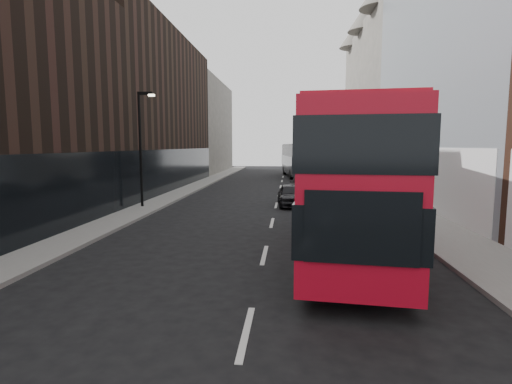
% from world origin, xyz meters
% --- Properties ---
extents(sidewalk_right, '(3.00, 80.00, 0.15)m').
position_xyz_m(sidewalk_right, '(7.50, 25.00, 0.07)').
color(sidewalk_right, slate).
rests_on(sidewalk_right, ground).
extents(sidewalk_left, '(2.00, 80.00, 0.15)m').
position_xyz_m(sidewalk_left, '(-8.00, 25.00, 0.07)').
color(sidewalk_left, slate).
rests_on(sidewalk_left, ground).
extents(building_modern_block, '(5.03, 22.00, 20.00)m').
position_xyz_m(building_modern_block, '(11.47, 21.00, 9.90)').
color(building_modern_block, '#A8ACB3').
rests_on(building_modern_block, ground).
extents(building_victorian, '(6.50, 24.00, 21.00)m').
position_xyz_m(building_victorian, '(11.38, 44.00, 9.66)').
color(building_victorian, '#5E5B53').
rests_on(building_victorian, ground).
extents(building_left_mid, '(5.00, 24.00, 14.00)m').
position_xyz_m(building_left_mid, '(-11.50, 30.00, 7.00)').
color(building_left_mid, black).
rests_on(building_left_mid, ground).
extents(building_left_far, '(5.00, 20.00, 13.00)m').
position_xyz_m(building_left_far, '(-11.50, 52.00, 6.50)').
color(building_left_far, '#5E5B53').
rests_on(building_left_far, ground).
extents(street_lamp, '(1.06, 0.22, 7.00)m').
position_xyz_m(street_lamp, '(-8.22, 18.00, 4.18)').
color(street_lamp, black).
rests_on(street_lamp, sidewalk_left).
extents(red_bus, '(4.36, 12.89, 5.11)m').
position_xyz_m(red_bus, '(3.12, 8.84, 2.84)').
color(red_bus, '#B00A1E').
rests_on(red_bus, ground).
extents(grey_bus, '(4.36, 12.95, 4.11)m').
position_xyz_m(grey_bus, '(1.85, 44.29, 2.20)').
color(grey_bus, black).
rests_on(grey_bus, ground).
extents(car_a, '(1.98, 4.32, 1.43)m').
position_xyz_m(car_a, '(0.97, 20.00, 0.72)').
color(car_a, black).
rests_on(car_a, ground).
extents(car_b, '(1.78, 4.07, 1.30)m').
position_xyz_m(car_b, '(3.83, 19.35, 0.65)').
color(car_b, gray).
rests_on(car_b, ground).
extents(car_c, '(2.29, 4.62, 1.29)m').
position_xyz_m(car_c, '(1.78, 27.90, 0.64)').
color(car_c, black).
rests_on(car_c, ground).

